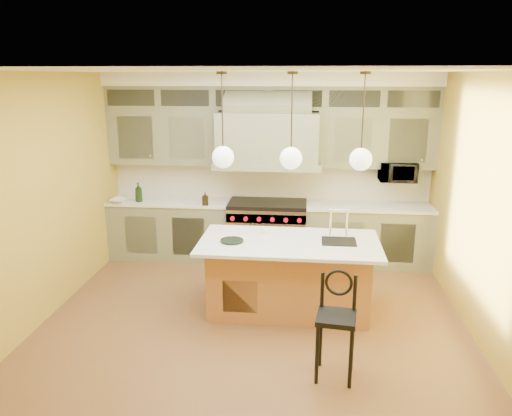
# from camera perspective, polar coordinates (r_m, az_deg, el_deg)

# --- Properties ---
(floor) EXTENTS (5.00, 5.00, 0.00)m
(floor) POSITION_cam_1_polar(r_m,az_deg,el_deg) (6.05, -0.35, -13.18)
(floor) COLOR brown
(floor) RESTS_ON ground
(ceiling) EXTENTS (5.00, 5.00, 0.00)m
(ceiling) POSITION_cam_1_polar(r_m,az_deg,el_deg) (5.34, -0.40, 15.44)
(ceiling) COLOR white
(ceiling) RESTS_ON wall_back
(wall_back) EXTENTS (5.00, 0.00, 5.00)m
(wall_back) POSITION_cam_1_polar(r_m,az_deg,el_deg) (7.96, 1.56, 4.76)
(wall_back) COLOR #B49531
(wall_back) RESTS_ON ground
(wall_front) EXTENTS (5.00, 0.00, 5.00)m
(wall_front) POSITION_cam_1_polar(r_m,az_deg,el_deg) (3.19, -5.27, -11.19)
(wall_front) COLOR #B49531
(wall_front) RESTS_ON ground
(wall_left) EXTENTS (0.00, 5.00, 5.00)m
(wall_left) POSITION_cam_1_polar(r_m,az_deg,el_deg) (6.29, -23.64, 0.78)
(wall_left) COLOR #B49531
(wall_left) RESTS_ON ground
(wall_right) EXTENTS (0.00, 5.00, 5.00)m
(wall_right) POSITION_cam_1_polar(r_m,az_deg,el_deg) (5.82, 24.91, -0.44)
(wall_right) COLOR #B49531
(wall_right) RESTS_ON ground
(back_cabinetry) EXTENTS (5.00, 0.77, 2.90)m
(back_cabinetry) POSITION_cam_1_polar(r_m,az_deg,el_deg) (7.70, 1.41, 4.27)
(back_cabinetry) COLOR #787C5C
(back_cabinetry) RESTS_ON floor
(range) EXTENTS (1.20, 0.74, 0.96)m
(range) POSITION_cam_1_polar(r_m,az_deg,el_deg) (7.84, 1.31, -2.65)
(range) COLOR silver
(range) RESTS_ON floor
(kitchen_island) EXTENTS (2.18, 1.18, 1.35)m
(kitchen_island) POSITION_cam_1_polar(r_m,az_deg,el_deg) (6.23, 3.83, -7.55)
(kitchen_island) COLOR #AF703E
(kitchen_island) RESTS_ON floor
(counter_stool) EXTENTS (0.41, 0.41, 1.06)m
(counter_stool) POSITION_cam_1_polar(r_m,az_deg,el_deg) (4.94, 9.18, -12.46)
(counter_stool) COLOR black
(counter_stool) RESTS_ON floor
(microwave) EXTENTS (0.54, 0.37, 0.30)m
(microwave) POSITION_cam_1_polar(r_m,az_deg,el_deg) (7.81, 15.87, 4.01)
(microwave) COLOR black
(microwave) RESTS_ON back_cabinetry
(oil_bottle_a) EXTENTS (0.12, 0.12, 0.30)m
(oil_bottle_a) POSITION_cam_1_polar(r_m,az_deg,el_deg) (7.99, -13.27, 1.77)
(oil_bottle_a) COLOR black
(oil_bottle_a) RESTS_ON back_cabinetry
(oil_bottle_b) EXTENTS (0.11, 0.11, 0.21)m
(oil_bottle_b) POSITION_cam_1_polar(r_m,az_deg,el_deg) (7.61, -5.83, 1.09)
(oil_bottle_b) COLOR black
(oil_bottle_b) RESTS_ON back_cabinetry
(fruit_bowl) EXTENTS (0.28, 0.28, 0.06)m
(fruit_bowl) POSITION_cam_1_polar(r_m,az_deg,el_deg) (8.01, -15.43, 0.78)
(fruit_bowl) COLOR silver
(fruit_bowl) RESTS_ON back_cabinetry
(cup) EXTENTS (0.11, 0.11, 0.09)m
(cup) POSITION_cam_1_polar(r_m,az_deg,el_deg) (6.27, 0.97, -2.62)
(cup) COLOR white
(cup) RESTS_ON kitchen_island
(pendant_left) EXTENTS (0.26, 0.26, 1.11)m
(pendant_left) POSITION_cam_1_polar(r_m,az_deg,el_deg) (5.91, -3.79, 6.11)
(pendant_left) COLOR #2D2319
(pendant_left) RESTS_ON ceiling
(pendant_center) EXTENTS (0.26, 0.26, 1.11)m
(pendant_center) POSITION_cam_1_polar(r_m,az_deg,el_deg) (5.83, 4.03, 5.98)
(pendant_center) COLOR #2D2319
(pendant_center) RESTS_ON ceiling
(pendant_right) EXTENTS (0.26, 0.26, 1.11)m
(pendant_right) POSITION_cam_1_polar(r_m,az_deg,el_deg) (5.86, 11.90, 5.75)
(pendant_right) COLOR #2D2319
(pendant_right) RESTS_ON ceiling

